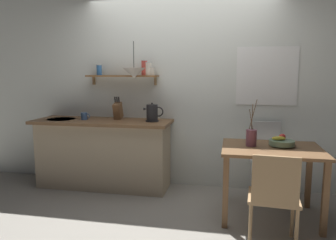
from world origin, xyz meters
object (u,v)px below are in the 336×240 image
object	(u,v)px
dining_chair_far	(267,156)
fruit_bowl	(282,142)
coffee_mug_by_sink	(84,116)
twig_vase	(251,137)
dining_table	(271,158)
electric_kettle	(152,113)
knife_block	(118,110)
pendant_lamp	(134,73)
dining_chair_near	(274,195)

from	to	relation	value
dining_chair_far	fruit_bowl	xyz separation A→B (m)	(0.08, -0.57, 0.30)
coffee_mug_by_sink	twig_vase	bearing A→B (deg)	-12.82
dining_table	fruit_bowl	size ratio (longest dim) A/B	3.88
dining_table	electric_kettle	xyz separation A→B (m)	(-1.42, 0.54, 0.38)
knife_block	coffee_mug_by_sink	xyz separation A→B (m)	(-0.43, -0.11, -0.07)
coffee_mug_by_sink	pendant_lamp	bearing A→B (deg)	-1.88
coffee_mug_by_sink	pendant_lamp	xyz separation A→B (m)	(0.71, -0.02, 0.57)
dining_chair_far	fruit_bowl	size ratio (longest dim) A/B	3.53
electric_kettle	coffee_mug_by_sink	distance (m)	0.93
dining_chair_far	electric_kettle	xyz separation A→B (m)	(-1.45, -0.11, 0.52)
knife_block	coffee_mug_by_sink	bearing A→B (deg)	-165.18
electric_kettle	pendant_lamp	bearing A→B (deg)	-167.69
electric_kettle	pendant_lamp	distance (m)	0.56
twig_vase	electric_kettle	bearing A→B (deg)	157.07
dining_table	dining_chair_near	distance (m)	0.66
electric_kettle	dining_chair_far	bearing A→B (deg)	4.25
dining_table	twig_vase	bearing A→B (deg)	171.96
dining_chair_far	twig_vase	xyz separation A→B (m)	(-0.24, -0.62, 0.35)
dining_chair_near	knife_block	xyz separation A→B (m)	(-1.87, 1.27, 0.55)
twig_vase	coffee_mug_by_sink	world-z (taller)	twig_vase
dining_table	dining_chair_far	xyz separation A→B (m)	(0.03, 0.65, -0.14)
dining_chair_near	dining_table	bearing A→B (deg)	86.23
dining_chair_far	coffee_mug_by_sink	world-z (taller)	coffee_mug_by_sink
electric_kettle	coffee_mug_by_sink	bearing A→B (deg)	-178.44
fruit_bowl	pendant_lamp	bearing A→B (deg)	166.65
coffee_mug_by_sink	pendant_lamp	world-z (taller)	pendant_lamp
dining_table	knife_block	world-z (taller)	knife_block
dining_chair_far	coffee_mug_by_sink	distance (m)	2.42
coffee_mug_by_sink	dining_chair_near	bearing A→B (deg)	-26.70
dining_table	coffee_mug_by_sink	distance (m)	2.42
dining_chair_far	electric_kettle	size ratio (longest dim) A/B	3.57
knife_block	pendant_lamp	distance (m)	0.59
dining_chair_near	pendant_lamp	distance (m)	2.22
dining_chair_far	twig_vase	size ratio (longest dim) A/B	1.86
dining_chair_far	dining_chair_near	bearing A→B (deg)	-93.08
pendant_lamp	twig_vase	bearing A→B (deg)	-17.92
twig_vase	pendant_lamp	distance (m)	1.65
dining_table	fruit_bowl	bearing A→B (deg)	36.26
dining_chair_near	pendant_lamp	world-z (taller)	pendant_lamp
dining_chair_far	pendant_lamp	world-z (taller)	pendant_lamp
knife_block	fruit_bowl	bearing A→B (deg)	-15.27
electric_kettle	knife_block	size ratio (longest dim) A/B	0.84
dining_table	pendant_lamp	distance (m)	1.93
coffee_mug_by_sink	dining_table	bearing A→B (deg)	-12.39
coffee_mug_by_sink	pendant_lamp	distance (m)	0.91
dining_table	twig_vase	world-z (taller)	twig_vase
fruit_bowl	coffee_mug_by_sink	world-z (taller)	coffee_mug_by_sink
knife_block	pendant_lamp	world-z (taller)	pendant_lamp
dining_chair_near	coffee_mug_by_sink	xyz separation A→B (m)	(-2.31, 1.16, 0.47)
knife_block	coffee_mug_by_sink	size ratio (longest dim) A/B	2.47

